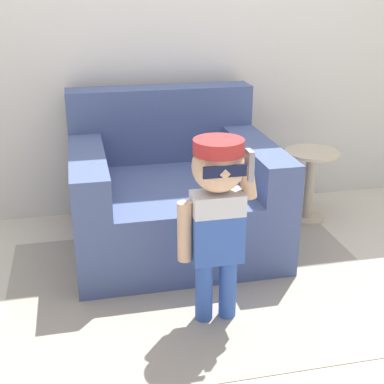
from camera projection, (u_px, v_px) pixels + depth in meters
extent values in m
plane|color=beige|center=(207.00, 257.00, 3.04)|extent=(10.00, 10.00, 0.00)
cube|color=silver|center=(178.00, 9.00, 3.30)|extent=(10.00, 0.05, 2.60)
cube|color=#475684|center=(173.00, 213.00, 3.12)|extent=(1.13, 1.04, 0.40)
cube|color=#475684|center=(160.00, 124.00, 3.34)|extent=(1.13, 0.20, 0.46)
cube|color=#475684|center=(88.00, 175.00, 2.82)|extent=(0.19, 0.83, 0.22)
cube|color=#475684|center=(258.00, 163.00, 3.01)|extent=(0.19, 0.83, 0.22)
cylinder|color=#3356AD|center=(204.00, 290.00, 2.43)|extent=(0.08, 0.08, 0.30)
cylinder|color=#3356AD|center=(228.00, 287.00, 2.45)|extent=(0.08, 0.08, 0.30)
cube|color=#3356AD|center=(217.00, 237.00, 2.34)|extent=(0.22, 0.13, 0.22)
cube|color=silver|center=(217.00, 203.00, 2.29)|extent=(0.22, 0.13, 0.10)
sphere|color=tan|center=(218.00, 166.00, 2.22)|extent=(0.22, 0.22, 0.22)
cylinder|color=#B22828|center=(219.00, 147.00, 2.19)|extent=(0.21, 0.21, 0.06)
cube|color=#B22828|center=(212.00, 145.00, 2.29)|extent=(0.13, 0.10, 0.01)
cube|color=#0F1433|center=(225.00, 171.00, 2.13)|extent=(0.18, 0.01, 0.05)
cylinder|color=tan|center=(185.00, 232.00, 2.30)|extent=(0.06, 0.06, 0.27)
cylinder|color=tan|center=(248.00, 181.00, 2.28)|extent=(0.09, 0.06, 0.16)
cube|color=gray|center=(249.00, 165.00, 2.23)|extent=(0.02, 0.07, 0.13)
cylinder|color=beige|center=(307.00, 218.00, 3.52)|extent=(0.22, 0.22, 0.02)
cylinder|color=beige|center=(309.00, 187.00, 3.44)|extent=(0.06, 0.06, 0.45)
cylinder|color=beige|center=(312.00, 153.00, 3.36)|extent=(0.34, 0.34, 0.02)
cube|color=#9E9384|center=(197.00, 288.00, 2.73)|extent=(1.90, 1.39, 0.01)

